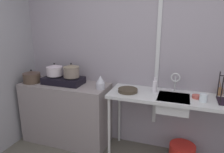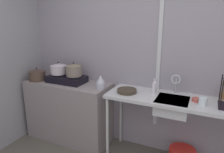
{
  "view_description": "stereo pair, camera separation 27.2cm",
  "coord_description": "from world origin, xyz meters",
  "px_view_note": "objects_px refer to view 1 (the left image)",
  "views": [
    {
      "loc": [
        0.45,
        -1.06,
        1.81
      ],
      "look_at": [
        -0.4,
        1.42,
        1.08
      ],
      "focal_mm": 33.4,
      "sensor_mm": 36.0,
      "label": 1
    },
    {
      "loc": [
        0.7,
        -0.96,
        1.81
      ],
      "look_at": [
        -0.4,
        1.42,
        1.08
      ],
      "focal_mm": 33.4,
      "sensor_mm": 36.0,
      "label": 2
    }
  ],
  "objects_px": {
    "stove": "(64,80)",
    "faucet": "(175,79)",
    "frying_pan": "(128,90)",
    "bucket_on_floor": "(182,153)",
    "pot_on_left_burner": "(55,70)",
    "cup_by_rack": "(203,98)",
    "percolator": "(100,83)",
    "bottle_by_sink": "(155,86)",
    "pot_on_right_burner": "(71,71)",
    "pot_beside_stove": "(32,77)",
    "small_bowl_on_drainboard": "(196,97)",
    "utensil_jar": "(220,91)",
    "sink_basin": "(173,103)"
  },
  "relations": [
    {
      "from": "pot_on_right_burner",
      "to": "small_bowl_on_drainboard",
      "type": "distance_m",
      "value": 1.66
    },
    {
      "from": "faucet",
      "to": "cup_by_rack",
      "type": "xyz_separation_m",
      "value": [
        0.32,
        -0.21,
        -0.13
      ]
    },
    {
      "from": "percolator",
      "to": "small_bowl_on_drainboard",
      "type": "xyz_separation_m",
      "value": [
        1.19,
        0.06,
        -0.07
      ]
    },
    {
      "from": "pot_beside_stove",
      "to": "utensil_jar",
      "type": "distance_m",
      "value": 2.54
    },
    {
      "from": "pot_on_left_burner",
      "to": "utensil_jar",
      "type": "xyz_separation_m",
      "value": [
        2.19,
        0.21,
        -0.14
      ]
    },
    {
      "from": "pot_on_right_burner",
      "to": "percolator",
      "type": "xyz_separation_m",
      "value": [
        0.45,
        -0.05,
        -0.11
      ]
    },
    {
      "from": "sink_basin",
      "to": "small_bowl_on_drainboard",
      "type": "distance_m",
      "value": 0.28
    },
    {
      "from": "percolator",
      "to": "faucet",
      "type": "height_order",
      "value": "faucet"
    },
    {
      "from": "stove",
      "to": "bucket_on_floor",
      "type": "bearing_deg",
      "value": 1.77
    },
    {
      "from": "stove",
      "to": "faucet",
      "type": "xyz_separation_m",
      "value": [
        1.53,
        0.13,
        0.12
      ]
    },
    {
      "from": "pot_on_right_burner",
      "to": "pot_beside_stove",
      "type": "height_order",
      "value": "pot_on_right_burner"
    },
    {
      "from": "pot_on_right_burner",
      "to": "utensil_jar",
      "type": "bearing_deg",
      "value": 6.3
    },
    {
      "from": "stove",
      "to": "pot_on_right_burner",
      "type": "bearing_deg",
      "value": -0.0
    },
    {
      "from": "pot_on_left_burner",
      "to": "utensil_jar",
      "type": "relative_size",
      "value": 1.17
    },
    {
      "from": "stove",
      "to": "pot_on_right_burner",
      "type": "distance_m",
      "value": 0.2
    },
    {
      "from": "cup_by_rack",
      "to": "pot_on_left_burner",
      "type": "bearing_deg",
      "value": 177.85
    },
    {
      "from": "bottle_by_sink",
      "to": "frying_pan",
      "type": "bearing_deg",
      "value": -162.54
    },
    {
      "from": "pot_beside_stove",
      "to": "small_bowl_on_drainboard",
      "type": "distance_m",
      "value": 2.25
    },
    {
      "from": "cup_by_rack",
      "to": "small_bowl_on_drainboard",
      "type": "height_order",
      "value": "cup_by_rack"
    },
    {
      "from": "stove",
      "to": "small_bowl_on_drainboard",
      "type": "distance_m",
      "value": 1.79
    },
    {
      "from": "small_bowl_on_drainboard",
      "to": "frying_pan",
      "type": "bearing_deg",
      "value": -176.23
    },
    {
      "from": "cup_by_rack",
      "to": "bottle_by_sink",
      "type": "relative_size",
      "value": 0.46
    },
    {
      "from": "stove",
      "to": "percolator",
      "type": "xyz_separation_m",
      "value": [
        0.59,
        -0.05,
        0.04
      ]
    },
    {
      "from": "pot_on_left_burner",
      "to": "sink_basin",
      "type": "distance_m",
      "value": 1.69
    },
    {
      "from": "stove",
      "to": "cup_by_rack",
      "type": "distance_m",
      "value": 1.85
    },
    {
      "from": "pot_on_left_burner",
      "to": "faucet",
      "type": "height_order",
      "value": "pot_on_left_burner"
    },
    {
      "from": "pot_beside_stove",
      "to": "utensil_jar",
      "type": "bearing_deg",
      "value": 7.08
    },
    {
      "from": "small_bowl_on_drainboard",
      "to": "bottle_by_sink",
      "type": "xyz_separation_m",
      "value": [
        -0.5,
        0.05,
        0.06
      ]
    },
    {
      "from": "sink_basin",
      "to": "faucet",
      "type": "bearing_deg",
      "value": 90.3
    },
    {
      "from": "pot_beside_stove",
      "to": "cup_by_rack",
      "type": "distance_m",
      "value": 2.32
    },
    {
      "from": "pot_on_right_burner",
      "to": "bucket_on_floor",
      "type": "relative_size",
      "value": 0.68
    },
    {
      "from": "cup_by_rack",
      "to": "utensil_jar",
      "type": "height_order",
      "value": "utensil_jar"
    },
    {
      "from": "percolator",
      "to": "sink_basin",
      "type": "bearing_deg",
      "value": 0.39
    },
    {
      "from": "pot_on_right_burner",
      "to": "bottle_by_sink",
      "type": "height_order",
      "value": "pot_on_right_burner"
    },
    {
      "from": "faucet",
      "to": "pot_on_right_burner",
      "type": "bearing_deg",
      "value": -174.52
    },
    {
      "from": "pot_on_left_burner",
      "to": "pot_on_right_burner",
      "type": "height_order",
      "value": "pot_on_right_burner"
    },
    {
      "from": "pot_on_left_burner",
      "to": "cup_by_rack",
      "type": "xyz_separation_m",
      "value": [
        1.99,
        -0.07,
        -0.15
      ]
    },
    {
      "from": "stove",
      "to": "bottle_by_sink",
      "type": "bearing_deg",
      "value": 2.7
    },
    {
      "from": "percolator",
      "to": "bucket_on_floor",
      "type": "distance_m",
      "value": 1.41
    },
    {
      "from": "faucet",
      "to": "bucket_on_floor",
      "type": "relative_size",
      "value": 0.77
    },
    {
      "from": "percolator",
      "to": "frying_pan",
      "type": "distance_m",
      "value": 0.38
    },
    {
      "from": "frying_pan",
      "to": "bucket_on_floor",
      "type": "height_order",
      "value": "frying_pan"
    },
    {
      "from": "faucet",
      "to": "stove",
      "type": "bearing_deg",
      "value": -175.01
    },
    {
      "from": "pot_beside_stove",
      "to": "bucket_on_floor",
      "type": "height_order",
      "value": "pot_beside_stove"
    },
    {
      "from": "pot_on_right_burner",
      "to": "frying_pan",
      "type": "distance_m",
      "value": 0.85
    },
    {
      "from": "pot_on_right_burner",
      "to": "cup_by_rack",
      "type": "relative_size",
      "value": 2.52
    },
    {
      "from": "stove",
      "to": "pot_on_right_burner",
      "type": "relative_size",
      "value": 2.52
    },
    {
      "from": "frying_pan",
      "to": "bucket_on_floor",
      "type": "bearing_deg",
      "value": 7.33
    },
    {
      "from": "pot_on_left_burner",
      "to": "bottle_by_sink",
      "type": "relative_size",
      "value": 1.22
    },
    {
      "from": "percolator",
      "to": "bottle_by_sink",
      "type": "distance_m",
      "value": 0.71
    }
  ]
}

